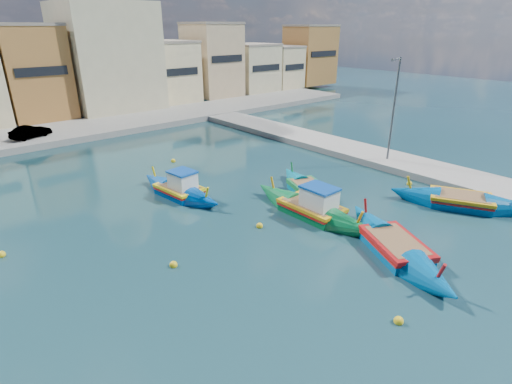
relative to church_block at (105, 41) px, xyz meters
name	(u,v)px	position (x,y,z in m)	size (l,w,h in m)	color
ground	(279,291)	(-10.00, -40.00, -8.41)	(160.00, 160.00, 0.00)	#13373A
east_quay	(469,181)	(8.00, -40.00, -8.16)	(4.00, 70.00, 0.50)	gray
north_quay	(48,135)	(-10.00, -8.00, -8.11)	(80.00, 8.00, 0.60)	gray
north_townhouses	(83,73)	(-3.32, -0.64, -3.41)	(83.20, 7.87, 10.19)	beige
church_block	(105,41)	(0.00, 0.00, 0.00)	(10.00, 10.00, 19.10)	beige
quay_street_lamp	(393,109)	(7.44, -34.00, -4.07)	(1.18, 0.16, 8.00)	#595B60
luzzu_turquoise_cabin	(312,210)	(-3.65, -36.15, -8.06)	(2.08, 9.01, 2.89)	#0A7138
luzzu_blue_cabin	(180,191)	(-7.84, -28.72, -8.08)	(2.69, 7.70, 2.67)	#0049A8
luzzu_cyan_mid	(309,191)	(-1.44, -33.95, -8.17)	(4.48, 7.74, 2.25)	#007FA2
luzzu_blue_south	(395,248)	(-3.78, -41.53, -8.14)	(5.95, 8.78, 2.56)	#005B9C
luzzu_cyan_south	(460,202)	(3.95, -41.19, -8.13)	(5.71, 8.43, 2.61)	#00569A
mooring_buoys	(237,221)	(-7.49, -34.08, -8.33)	(23.28, 22.15, 0.36)	yellow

